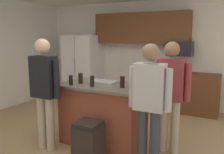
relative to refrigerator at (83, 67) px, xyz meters
name	(u,v)px	position (x,y,z in m)	size (l,w,h in m)	color
floor	(104,147)	(2.00, -2.38, -0.88)	(7.04, 7.04, 0.00)	tan
back_wall	(158,54)	(2.00, 0.42, 0.42)	(6.40, 0.10, 2.60)	white
cabinet_run_upper	(141,28)	(1.60, 0.22, 1.05)	(2.40, 0.38, 0.75)	brown
cabinet_run_lower	(178,92)	(2.60, 0.10, -0.43)	(1.80, 0.63, 0.90)	brown
refrigerator	(83,67)	(0.00, 0.00, 0.00)	(0.94, 0.76, 1.76)	white
microwave_over_range	(180,49)	(2.60, 0.12, 0.57)	(0.56, 0.40, 0.32)	black
kitchen_island	(103,113)	(1.92, -2.24, -0.38)	(1.41, 0.86, 0.98)	brown
person_elder_center	(44,87)	(1.23, -2.83, 0.10)	(0.57, 0.22, 1.70)	tan
person_host_foreground	(149,99)	(2.82, -2.64, 0.07)	(0.57, 0.22, 1.65)	#383842
person_guest_right	(171,90)	(2.94, -2.05, 0.08)	(0.57, 0.22, 1.66)	tan
glass_pilsner	(92,81)	(1.85, -2.47, 0.18)	(0.06, 0.06, 0.17)	black
glass_dark_ale	(122,82)	(2.29, -2.32, 0.18)	(0.07, 0.07, 0.17)	black
glass_short_whisky	(81,78)	(1.55, -2.34, 0.18)	(0.07, 0.07, 0.17)	black
glass_stout_tall	(134,83)	(2.47, -2.30, 0.17)	(0.07, 0.07, 0.15)	black
tumbler_amber	(71,80)	(1.49, -2.51, 0.18)	(0.06, 0.06, 0.15)	black
mug_ceramic_white	(140,81)	(2.43, -1.97, 0.15)	(0.13, 0.08, 0.10)	#4C6B99
serving_tray	(103,82)	(1.88, -2.16, 0.12)	(0.44, 0.30, 0.04)	#B7B7BC
trash_bin	(89,144)	(2.09, -2.94, -0.58)	(0.34, 0.34, 0.61)	black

